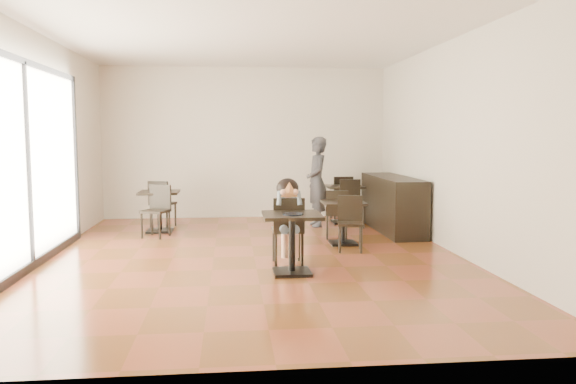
{
  "coord_description": "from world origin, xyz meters",
  "views": [
    {
      "loc": [
        -0.34,
        -8.06,
        1.77
      ],
      "look_at": [
        0.44,
        -0.58,
        1.0
      ],
      "focal_mm": 35.0,
      "sensor_mm": 36.0,
      "label": 1
    }
  ],
  "objects": [
    {
      "name": "floor",
      "position": [
        0.0,
        0.0,
        0.0
      ],
      "size": [
        6.0,
        8.0,
        0.01
      ],
      "primitive_type": "cube",
      "color": "brown",
      "rests_on": "ground"
    },
    {
      "name": "ceiling",
      "position": [
        0.0,
        0.0,
        3.2
      ],
      "size": [
        6.0,
        8.0,
        0.01
      ],
      "primitive_type": "cube",
      "color": "white",
      "rests_on": "floor"
    },
    {
      "name": "wall_back",
      "position": [
        0.0,
        4.0,
        1.6
      ],
      "size": [
        6.0,
        0.01,
        3.2
      ],
      "primitive_type": "cube",
      "color": "beige",
      "rests_on": "floor"
    },
    {
      "name": "wall_front",
      "position": [
        0.0,
        -4.0,
        1.6
      ],
      "size": [
        6.0,
        0.01,
        3.2
      ],
      "primitive_type": "cube",
      "color": "beige",
      "rests_on": "floor"
    },
    {
      "name": "wall_left",
      "position": [
        -3.0,
        0.0,
        1.6
      ],
      "size": [
        0.01,
        8.0,
        3.2
      ],
      "primitive_type": "cube",
      "color": "beige",
      "rests_on": "floor"
    },
    {
      "name": "wall_right",
      "position": [
        3.0,
        0.0,
        1.6
      ],
      "size": [
        0.01,
        8.0,
        3.2
      ],
      "primitive_type": "cube",
      "color": "beige",
      "rests_on": "floor"
    },
    {
      "name": "storefront_window",
      "position": [
        -2.97,
        -0.5,
        1.4
      ],
      "size": [
        0.04,
        4.5,
        2.6
      ],
      "primitive_type": "cube",
      "color": "white",
      "rests_on": "floor"
    },
    {
      "name": "child_table",
      "position": [
        0.44,
        -1.08,
        0.39
      ],
      "size": [
        0.73,
        0.73,
        0.77
      ],
      "primitive_type": null,
      "color": "black",
      "rests_on": "floor"
    },
    {
      "name": "child_chair",
      "position": [
        0.44,
        -0.53,
        0.47
      ],
      "size": [
        0.42,
        0.42,
        0.93
      ],
      "primitive_type": null,
      "rotation": [
        0.0,
        0.0,
        3.14
      ],
      "color": "black",
      "rests_on": "floor"
    },
    {
      "name": "child",
      "position": [
        0.44,
        -0.53,
        0.59
      ],
      "size": [
        0.42,
        0.59,
        1.17
      ],
      "primitive_type": null,
      "color": "slate",
      "rests_on": "child_chair"
    },
    {
      "name": "plate",
      "position": [
        0.44,
        -1.18,
        0.78
      ],
      "size": [
        0.26,
        0.26,
        0.02
      ],
      "primitive_type": "cylinder",
      "color": "black",
      "rests_on": "child_table"
    },
    {
      "name": "pizza_slice",
      "position": [
        0.44,
        -0.72,
        1.02
      ],
      "size": [
        0.27,
        0.21,
        0.06
      ],
      "primitive_type": null,
      "color": "tan",
      "rests_on": "child"
    },
    {
      "name": "adult_patron",
      "position": [
        1.34,
        2.64,
        0.87
      ],
      "size": [
        0.45,
        0.65,
        1.73
      ],
      "primitive_type": "imported",
      "rotation": [
        0.0,
        0.0,
        -1.52
      ],
      "color": "#36363A",
      "rests_on": "floor"
    },
    {
      "name": "cafe_table_mid",
      "position": [
        1.48,
        0.78,
        0.35
      ],
      "size": [
        0.76,
        0.76,
        0.7
      ],
      "primitive_type": null,
      "rotation": [
        0.0,
        0.0,
        -0.17
      ],
      "color": "black",
      "rests_on": "floor"
    },
    {
      "name": "cafe_table_left",
      "position": [
        -1.63,
        2.28,
        0.37
      ],
      "size": [
        0.92,
        0.92,
        0.75
      ],
      "primitive_type": null,
      "rotation": [
        0.0,
        0.0,
        -0.38
      ],
      "color": "black",
      "rests_on": "floor"
    },
    {
      "name": "cafe_table_back",
      "position": [
        1.94,
        2.94,
        0.38
      ],
      "size": [
        0.75,
        0.75,
        0.76
      ],
      "primitive_type": null,
      "rotation": [
        0.0,
        0.0,
        0.05
      ],
      "color": "black",
      "rests_on": "floor"
    },
    {
      "name": "chair_mid_a",
      "position": [
        1.48,
        1.33,
        0.42
      ],
      "size": [
        0.44,
        0.44,
        0.84
      ],
      "primitive_type": null,
      "rotation": [
        0.0,
        0.0,
        2.97
      ],
      "color": "black",
      "rests_on": "floor"
    },
    {
      "name": "chair_mid_b",
      "position": [
        1.48,
        0.23,
        0.42
      ],
      "size": [
        0.44,
        0.44,
        0.84
      ],
      "primitive_type": null,
      "rotation": [
        0.0,
        0.0,
        -0.17
      ],
      "color": "black",
      "rests_on": "floor"
    },
    {
      "name": "chair_left_a",
      "position": [
        -1.63,
        2.83,
        0.45
      ],
      "size": [
        0.53,
        0.53,
        0.9
      ],
      "primitive_type": null,
      "rotation": [
        0.0,
        0.0,
        2.76
      ],
      "color": "black",
      "rests_on": "floor"
    },
    {
      "name": "chair_left_b",
      "position": [
        -1.63,
        1.73,
        0.45
      ],
      "size": [
        0.53,
        0.53,
        0.9
      ],
      "primitive_type": null,
      "rotation": [
        0.0,
        0.0,
        -0.38
      ],
      "color": "black",
      "rests_on": "floor"
    },
    {
      "name": "chair_back_a",
      "position": [
        1.99,
        3.49,
        0.45
      ],
      "size": [
        0.43,
        0.43,
        0.91
      ],
      "primitive_type": null,
      "rotation": [
        0.0,
        0.0,
        3.2
      ],
      "color": "black",
      "rests_on": "floor"
    },
    {
      "name": "chair_back_b",
      "position": [
        1.99,
        2.39,
        0.45
      ],
      "size": [
        0.43,
        0.43,
        0.91
      ],
      "primitive_type": null,
      "rotation": [
        0.0,
        0.0,
        0.05
      ],
      "color": "black",
      "rests_on": "floor"
    },
    {
      "name": "service_counter",
      "position": [
        2.65,
        2.0,
        0.5
      ],
      "size": [
        0.6,
        2.4,
        1.0
      ],
      "primitive_type": "cube",
      "color": "black",
      "rests_on": "floor"
    }
  ]
}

